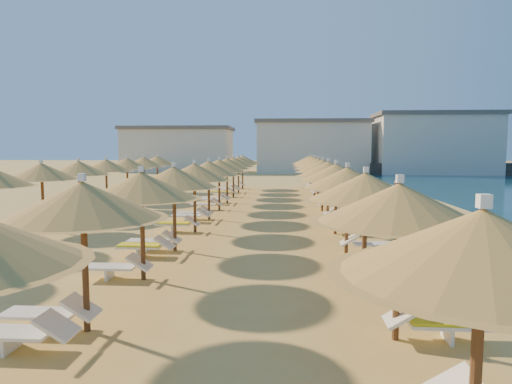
# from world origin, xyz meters

# --- Properties ---
(ground) EXTENTS (220.00, 220.00, 0.00)m
(ground) POSITION_xyz_m (0.00, 0.00, 0.00)
(ground) COLOR tan
(ground) RESTS_ON ground
(jetty) EXTENTS (30.10, 4.80, 1.50)m
(jetty) POSITION_xyz_m (26.05, 42.63, 0.75)
(jetty) COLOR black
(jetty) RESTS_ON ground
(hotel_blocks) EXTENTS (50.86, 11.98, 8.10)m
(hotel_blocks) POSITION_xyz_m (3.88, 46.31, 3.70)
(hotel_blocks) COLOR beige
(hotel_blocks) RESTS_ON ground
(parasol_row_east) EXTENTS (3.07, 36.64, 2.94)m
(parasol_row_east) POSITION_xyz_m (2.07, 3.66, 2.40)
(parasol_row_east) COLOR brown
(parasol_row_east) RESTS_ON ground
(parasol_row_west) EXTENTS (3.07, 36.64, 2.94)m
(parasol_row_west) POSITION_xyz_m (-3.56, 3.66, 2.40)
(parasol_row_west) COLOR brown
(parasol_row_west) RESTS_ON ground
(parasol_row_inland) EXTENTS (3.07, 26.57, 2.94)m
(parasol_row_inland) POSITION_xyz_m (-9.90, 5.34, 2.40)
(parasol_row_inland) COLOR brown
(parasol_row_inland) RESTS_ON ground
(loungers) EXTENTS (15.14, 35.07, 0.66)m
(loungers) POSITION_xyz_m (-2.59, 3.90, 0.34)
(loungers) COLOR white
(loungers) RESTS_ON ground
(beachgoer_b) EXTENTS (0.97, 1.09, 1.87)m
(beachgoer_b) POSITION_xyz_m (3.68, 2.17, 0.93)
(beachgoer_b) COLOR tan
(beachgoer_b) RESTS_ON ground
(beachgoer_c) EXTENTS (1.07, 0.92, 1.73)m
(beachgoer_c) POSITION_xyz_m (5.92, 6.73, 0.86)
(beachgoer_c) COLOR tan
(beachgoer_c) RESTS_ON ground
(beachgoer_a) EXTENTS (0.43, 0.61, 1.59)m
(beachgoer_a) POSITION_xyz_m (4.44, -0.01, 0.80)
(beachgoer_a) COLOR tan
(beachgoer_a) RESTS_ON ground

